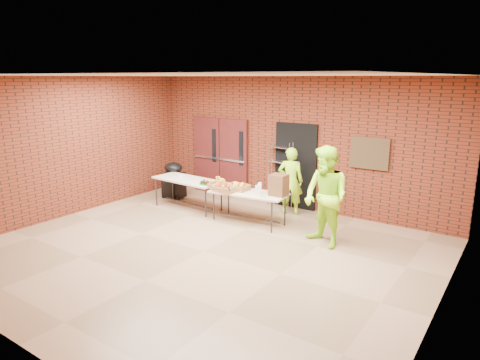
% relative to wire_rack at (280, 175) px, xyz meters
% --- Properties ---
extents(room, '(8.08, 7.08, 3.28)m').
position_rel_wire_rack_xyz_m(room, '(0.25, -3.32, 0.78)').
color(room, olive).
rests_on(room, ground).
extents(double_doors, '(1.78, 0.12, 2.10)m').
position_rel_wire_rack_xyz_m(double_doors, '(-1.95, 0.12, 0.23)').
color(double_doors, '#4A1715').
rests_on(double_doors, room).
extents(dark_doorway, '(1.10, 0.06, 2.10)m').
position_rel_wire_rack_xyz_m(dark_doorway, '(0.35, 0.14, 0.23)').
color(dark_doorway, black).
rests_on(dark_doorway, room).
extents(bronze_plaque, '(0.85, 0.04, 0.70)m').
position_rel_wire_rack_xyz_m(bronze_plaque, '(2.15, 0.13, 0.73)').
color(bronze_plaque, '#442E1B').
rests_on(bronze_plaque, room).
extents(wire_rack, '(0.63, 0.31, 1.64)m').
position_rel_wire_rack_xyz_m(wire_rack, '(0.00, 0.00, 0.00)').
color(wire_rack, '#B4B4BB').
rests_on(wire_rack, room).
extents(table_left, '(1.84, 0.86, 0.74)m').
position_rel_wire_rack_xyz_m(table_left, '(-1.79, -1.41, -0.14)').
color(table_left, '#BDAC90').
rests_on(table_left, room).
extents(table_right, '(1.78, 0.90, 0.70)m').
position_rel_wire_rack_xyz_m(table_right, '(0.04, -1.47, -0.18)').
color(table_right, '#BDAC90').
rests_on(table_right, room).
extents(basket_bananas, '(0.47, 0.36, 0.14)m').
position_rel_wire_rack_xyz_m(basket_bananas, '(-0.69, -1.55, -0.05)').
color(basket_bananas, '#9E6B3F').
rests_on(basket_bananas, table_right).
extents(basket_oranges, '(0.49, 0.38, 0.15)m').
position_rel_wire_rack_xyz_m(basket_oranges, '(-0.28, -1.44, -0.05)').
color(basket_oranges, '#9E6B3F').
rests_on(basket_oranges, table_right).
extents(basket_apples, '(0.50, 0.39, 0.16)m').
position_rel_wire_rack_xyz_m(basket_apples, '(-0.43, -1.69, -0.05)').
color(basket_apples, '#9E6B3F').
rests_on(basket_apples, table_right).
extents(muffin_tray, '(0.37, 0.37, 0.09)m').
position_rel_wire_rack_xyz_m(muffin_tray, '(-1.10, -1.51, -0.04)').
color(muffin_tray, '#164F15').
rests_on(muffin_tray, table_left).
extents(napkin_box, '(0.16, 0.11, 0.05)m').
position_rel_wire_rack_xyz_m(napkin_box, '(-2.03, -1.36, -0.05)').
color(napkin_box, white).
rests_on(napkin_box, table_left).
extents(coffee_dispenser, '(0.35, 0.31, 0.46)m').
position_rel_wire_rack_xyz_m(coffee_dispenser, '(0.71, -1.33, 0.11)').
color(coffee_dispenser, brown).
rests_on(coffee_dispenser, table_right).
extents(cup_stack_front, '(0.07, 0.07, 0.22)m').
position_rel_wire_rack_xyz_m(cup_stack_front, '(0.35, -1.61, -0.01)').
color(cup_stack_front, white).
rests_on(cup_stack_front, table_right).
extents(cup_stack_mid, '(0.09, 0.09, 0.26)m').
position_rel_wire_rack_xyz_m(cup_stack_mid, '(0.43, -1.65, 0.01)').
color(cup_stack_mid, white).
rests_on(cup_stack_mid, table_right).
extents(cup_stack_back, '(0.08, 0.08, 0.24)m').
position_rel_wire_rack_xyz_m(cup_stack_back, '(0.29, -1.40, 0.00)').
color(cup_stack_back, white).
rests_on(cup_stack_back, table_right).
extents(covered_grill, '(0.60, 0.54, 0.96)m').
position_rel_wire_rack_xyz_m(covered_grill, '(-2.76, -0.88, -0.34)').
color(covered_grill, black).
rests_on(covered_grill, room).
extents(volunteer_woman, '(0.69, 0.58, 1.60)m').
position_rel_wire_rack_xyz_m(volunteer_woman, '(0.49, -0.37, -0.02)').
color(volunteer_woman, '#ACFF1C').
rests_on(volunteer_woman, room).
extents(volunteer_man, '(1.16, 1.06, 1.93)m').
position_rel_wire_rack_xyz_m(volunteer_man, '(1.97, -1.74, 0.15)').
color(volunteer_man, '#ACFF1C').
rests_on(volunteer_man, room).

